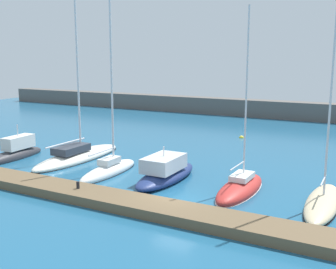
{
  "coord_description": "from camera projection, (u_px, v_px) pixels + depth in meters",
  "views": [
    {
      "loc": [
        10.97,
        -21.15,
        8.61
      ],
      "look_at": [
        -3.3,
        5.05,
        3.01
      ],
      "focal_mm": 44.33,
      "sensor_mm": 36.0,
      "label": 1
    }
  ],
  "objects": [
    {
      "name": "motorboat_navy_fourth",
      "position": [
        166.0,
        172.0,
        29.22
      ],
      "size": [
        2.42,
        7.32,
        2.72
      ],
      "rotation": [
        0.0,
        0.0,
        1.58
      ],
      "color": "navy",
      "rests_on": "ground_plane"
    },
    {
      "name": "sailboat_ivory_second",
      "position": [
        78.0,
        155.0,
        35.34
      ],
      "size": [
        2.84,
        10.52,
        20.62
      ],
      "rotation": [
        0.0,
        0.0,
        1.58
      ],
      "color": "silver",
      "rests_on": "ground_plane"
    },
    {
      "name": "mooring_buoy_yellow",
      "position": [
        241.0,
        138.0,
        44.74
      ],
      "size": [
        0.5,
        0.5,
        0.5
      ],
      "primitive_type": "sphere",
      "color": "yellow",
      "rests_on": "ground_plane"
    },
    {
      "name": "sailboat_sand_sixth",
      "position": [
        323.0,
        201.0,
        24.2
      ],
      "size": [
        2.06,
        7.65,
        16.24
      ],
      "rotation": [
        0.0,
        0.0,
        1.6
      ],
      "color": "beige",
      "rests_on": "ground_plane"
    },
    {
      "name": "dock_pier",
      "position": [
        158.0,
        209.0,
        23.05
      ],
      "size": [
        42.53,
        2.39,
        0.57
      ],
      "primitive_type": "cube",
      "color": "brown",
      "rests_on": "ground_plane"
    },
    {
      "name": "ground_plane",
      "position": [
        176.0,
        202.0,
        25.0
      ],
      "size": [
        120.0,
        120.0,
        0.0
      ],
      "primitive_type": "plane",
      "color": "#1E567A"
    },
    {
      "name": "sailboat_white_third",
      "position": [
        109.0,
        169.0,
        30.96
      ],
      "size": [
        1.84,
        6.76,
        13.71
      ],
      "rotation": [
        0.0,
        0.0,
        1.6
      ],
      "color": "white",
      "rests_on": "ground_plane"
    },
    {
      "name": "sailboat_red_fifth",
      "position": [
        240.0,
        188.0,
        26.78
      ],
      "size": [
        2.13,
        6.72,
        12.13
      ],
      "rotation": [
        0.0,
        0.0,
        1.56
      ],
      "color": "#B72D28",
      "rests_on": "ground_plane"
    },
    {
      "name": "dock_bollard",
      "position": [
        78.0,
        185.0,
        25.65
      ],
      "size": [
        0.2,
        0.2,
        0.44
      ],
      "primitive_type": "cylinder",
      "color": "black",
      "rests_on": "dock_pier"
    },
    {
      "name": "breakwater_seawall",
      "position": [
        302.0,
        111.0,
        57.36
      ],
      "size": [
        108.0,
        2.5,
        2.46
      ],
      "primitive_type": "cube",
      "color": "#5B5651",
      "rests_on": "ground_plane"
    },
    {
      "name": "motorboat_charcoal_nearest",
      "position": [
        15.0,
        153.0,
        35.67
      ],
      "size": [
        2.06,
        6.59,
        3.33
      ],
      "rotation": [
        0.0,
        0.0,
        1.64
      ],
      "color": "#2D2D33",
      "rests_on": "ground_plane"
    }
  ]
}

